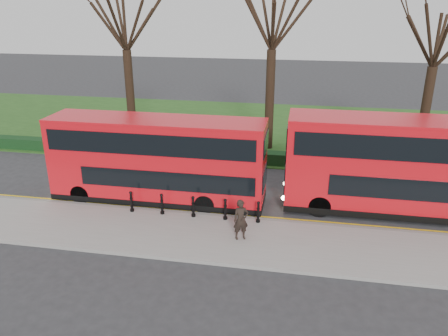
% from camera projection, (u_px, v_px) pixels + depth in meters
% --- Properties ---
extents(ground, '(120.00, 120.00, 0.00)m').
position_uv_depth(ground, '(211.00, 208.00, 21.96)').
color(ground, '#28282B').
rests_on(ground, ground).
extents(pavement, '(60.00, 4.00, 0.15)m').
position_uv_depth(pavement, '(197.00, 236.00, 19.18)').
color(pavement, gray).
rests_on(pavement, ground).
extents(kerb, '(60.00, 0.25, 0.16)m').
position_uv_depth(kerb, '(206.00, 215.00, 21.02)').
color(kerb, slate).
rests_on(kerb, ground).
extents(grass_verge, '(60.00, 18.00, 0.06)m').
position_uv_depth(grass_verge, '(249.00, 128.00, 35.72)').
color(grass_verge, '#214717').
rests_on(grass_verge, ground).
extents(hedge, '(60.00, 0.90, 0.80)m').
position_uv_depth(hedge, '(233.00, 156.00, 28.06)').
color(hedge, black).
rests_on(hedge, ground).
extents(yellow_line_outer, '(60.00, 0.10, 0.01)m').
position_uv_depth(yellow_line_outer, '(208.00, 214.00, 21.32)').
color(yellow_line_outer, yellow).
rests_on(yellow_line_outer, ground).
extents(yellow_line_inner, '(60.00, 0.10, 0.01)m').
position_uv_depth(yellow_line_inner, '(209.00, 212.00, 21.50)').
color(yellow_line_inner, yellow).
rests_on(yellow_line_inner, ground).
extents(tree_left, '(7.63, 7.63, 11.93)m').
position_uv_depth(tree_left, '(124.00, 18.00, 29.38)').
color(tree_left, black).
rests_on(tree_left, ground).
extents(tree_mid, '(7.88, 7.88, 12.32)m').
position_uv_depth(tree_mid, '(273.00, 14.00, 27.59)').
color(tree_mid, black).
rests_on(tree_mid, ground).
extents(tree_right, '(6.91, 6.91, 10.80)m').
position_uv_depth(tree_right, '(438.00, 34.00, 26.31)').
color(tree_right, black).
rests_on(tree_right, ground).
extents(bollard_row, '(6.32, 0.15, 1.00)m').
position_uv_depth(bollard_row, '(193.00, 207.00, 20.58)').
color(bollard_row, black).
rests_on(bollard_row, pavement).
extents(bus_lead, '(10.93, 2.51, 4.35)m').
position_uv_depth(bus_lead, '(157.00, 161.00, 22.06)').
color(bus_lead, red).
rests_on(bus_lead, ground).
extents(bus_rear, '(11.76, 2.70, 4.68)m').
position_uv_depth(bus_rear, '(411.00, 168.00, 20.66)').
color(bus_rear, red).
rests_on(bus_rear, ground).
extents(pedestrian, '(0.77, 0.65, 1.80)m').
position_uv_depth(pedestrian, '(241.00, 220.00, 18.52)').
color(pedestrian, black).
rests_on(pedestrian, pavement).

